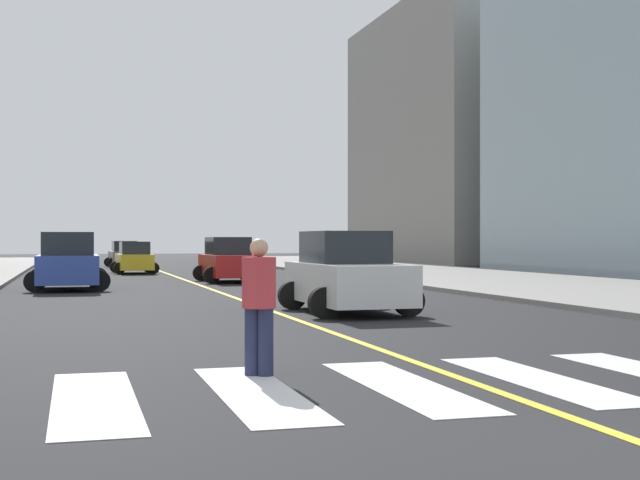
# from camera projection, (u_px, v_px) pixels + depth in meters

# --- Properties ---
(sidewalk_kerb_east) EXTENTS (10.00, 120.00, 0.15)m
(sidewalk_kerb_east) POSITION_uv_depth(u_px,v_px,m) (597.00, 290.00, 29.53)
(sidewalk_kerb_east) COLOR gray
(sidewalk_kerb_east) RESTS_ON ground
(crosswalk_paint) EXTENTS (13.50, 4.00, 0.01)m
(crosswalk_paint) POSITION_uv_depth(u_px,v_px,m) (471.00, 382.00, 10.83)
(crosswalk_paint) COLOR silver
(crosswalk_paint) RESTS_ON ground
(lane_divider_paint) EXTENTS (0.16, 80.00, 0.01)m
(lane_divider_paint) POSITION_uv_depth(u_px,v_px,m) (168.00, 274.00, 45.49)
(lane_divider_paint) COLOR yellow
(lane_divider_paint) RESTS_ON ground
(parking_garage_concrete) EXTENTS (18.00, 24.00, 20.62)m
(parking_garage_concrete) POSITION_uv_depth(u_px,v_px,m) (494.00, 138.00, 73.46)
(parking_garage_concrete) COLOR gray
(parking_garage_concrete) RESTS_ON ground
(car_red_nearest) EXTENTS (2.71, 4.26, 1.88)m
(car_red_nearest) POSITION_uv_depth(u_px,v_px,m) (229.00, 261.00, 36.96)
(car_red_nearest) COLOR red
(car_red_nearest) RESTS_ON ground
(car_blue_second) EXTENTS (2.86, 4.56, 2.03)m
(car_blue_second) POSITION_uv_depth(u_px,v_px,m) (68.00, 263.00, 31.03)
(car_blue_second) COLOR #2D479E
(car_blue_second) RESTS_ON ground
(car_white_third) EXTENTS (2.82, 4.45, 1.97)m
(car_white_third) POSITION_uv_depth(u_px,v_px,m) (347.00, 275.00, 21.27)
(car_white_third) COLOR silver
(car_white_third) RESTS_ON ground
(car_yellow_fourth) EXTENTS (2.43, 3.81, 1.68)m
(car_yellow_fourth) POSITION_uv_depth(u_px,v_px,m) (134.00, 259.00, 46.30)
(car_yellow_fourth) COLOR gold
(car_yellow_fourth) RESTS_ON ground
(car_gray_fifth) EXTENTS (2.48, 3.87, 1.70)m
(car_gray_fifth) POSITION_uv_depth(u_px,v_px,m) (124.00, 255.00, 56.95)
(car_gray_fifth) COLOR slate
(car_gray_fifth) RESTS_ON ground
(pedestrian_crossing) EXTENTS (0.44, 0.44, 1.78)m
(pedestrian_crossing) POSITION_uv_depth(u_px,v_px,m) (259.00, 300.00, 11.35)
(pedestrian_crossing) COLOR #232847
(pedestrian_crossing) RESTS_ON ground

